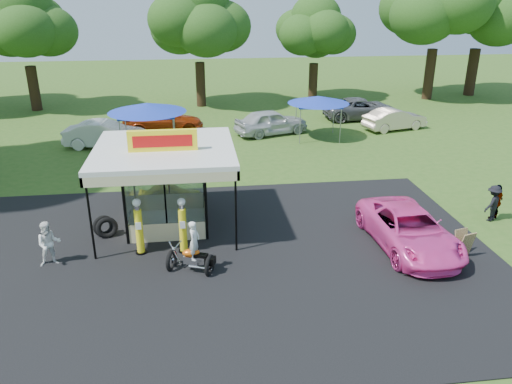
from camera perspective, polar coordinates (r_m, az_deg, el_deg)
ground at (r=16.59m, az=-3.38°, el=-10.89°), size 120.00×120.00×0.00m
asphalt_apron at (r=18.29m, az=-3.84°, el=-7.46°), size 20.00×14.00×0.04m
gas_station_kiosk at (r=20.28m, az=-10.16°, el=0.78°), size 5.40×5.40×4.18m
gas_pump_left at (r=18.53m, az=-13.23°, el=-4.02°), size 0.41×0.41×2.20m
gas_pump_right at (r=18.34m, az=-8.37°, el=-3.96°), size 0.41×0.41×2.17m
motorcycle at (r=17.19m, az=-7.20°, el=-6.80°), size 1.75×1.29×1.98m
spare_tires at (r=20.43m, az=-16.84°, el=-3.84°), size 1.08×0.82×0.87m
a_frame_sign at (r=19.62m, az=22.66°, el=-5.48°), size 0.61×0.64×1.01m
kiosk_car at (r=22.80m, az=-9.74°, el=-0.28°), size 2.82×1.13×0.96m
pink_sedan at (r=19.50m, az=17.08°, el=-4.10°), size 2.71×5.45×1.48m
spectator_west at (r=18.87m, az=-22.58°, el=-5.49°), size 0.94×0.81×1.66m
spectator_east_a at (r=23.02m, az=25.44°, el=-1.17°), size 1.17×1.02×1.57m
spectator_east_b at (r=23.24m, az=25.79°, el=-1.03°), size 0.97×0.81×1.55m
bg_car_a at (r=32.27m, az=-16.81°, el=6.34°), size 5.13×2.30×1.63m
bg_car_b at (r=34.86m, az=-10.65°, el=7.99°), size 5.62×2.51×1.60m
bg_car_c at (r=33.81m, az=1.75°, el=8.00°), size 5.32×3.45×1.69m
bg_car_d at (r=38.87m, az=11.92°, el=9.32°), size 5.80×2.85×1.58m
bg_car_e at (r=36.32m, az=15.57°, el=8.03°), size 4.74×2.70×1.48m
tent_west at (r=29.44m, az=-12.34°, el=9.36°), size 4.45×4.45×3.11m
tent_east at (r=32.80m, az=7.15°, el=10.39°), size 3.96×3.96×2.77m
oak_far_b at (r=44.08m, az=-24.96°, el=16.42°), size 8.17×8.17×9.74m
oak_far_c at (r=42.11m, az=-6.62°, el=18.39°), size 8.66×8.66×10.20m
oak_far_d at (r=45.21m, az=6.76°, el=17.42°), size 7.28×7.28×8.67m
oak_far_e at (r=47.43m, az=20.08°, el=19.18°), size 10.14×10.14×12.08m
oak_far_f at (r=50.71m, az=24.36°, el=18.23°), size 9.44×9.44×11.37m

